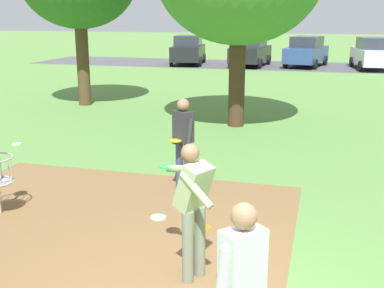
{
  "coord_description": "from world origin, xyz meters",
  "views": [
    {
      "loc": [
        0.92,
        -4.48,
        3.16
      ],
      "look_at": [
        -1.19,
        3.3,
        1.0
      ],
      "focal_mm": 45.51,
      "sensor_mm": 36.0,
      "label": 1
    }
  ],
  "objects": [
    {
      "name": "parked_car_center_right",
      "position": [
        -0.23,
        26.69,
        0.92
      ],
      "size": [
        2.66,
        4.49,
        1.84
      ],
      "color": "#2D4784",
      "rests_on": "ground"
    },
    {
      "name": "parked_car_rightmost",
      "position": [
        3.58,
        26.16,
        0.92
      ],
      "size": [
        2.41,
        4.41,
        1.84
      ],
      "color": "silver",
      "rests_on": "ground"
    },
    {
      "name": "dirt_tee_pad",
      "position": [
        -2.38,
        1.8,
        0.0
      ],
      "size": [
        6.07,
        5.14,
        0.01
      ],
      "primitive_type": "cube",
      "color": "brown",
      "rests_on": "ground"
    },
    {
      "name": "parked_car_center_left",
      "position": [
        -3.6,
        26.13,
        0.92
      ],
      "size": [
        2.25,
        4.34,
        1.84
      ],
      "color": "black",
      "rests_on": "ground"
    },
    {
      "name": "player_waiting_left",
      "position": [
        0.38,
        -0.9,
        0.97
      ],
      "size": [
        0.45,
        0.46,
        1.71
      ],
      "color": "#232328",
      "rests_on": "ground"
    },
    {
      "name": "frisbee_mid_grass",
      "position": [
        -1.49,
        2.34,
        0.01
      ],
      "size": [
        0.25,
        0.25,
        0.02
      ],
      "primitive_type": "cylinder",
      "color": "white",
      "rests_on": "ground"
    },
    {
      "name": "frisbee_scattered_a",
      "position": [
        -0.68,
        2.15,
        0.01
      ],
      "size": [
        0.22,
        0.22,
        0.02
      ],
      "primitive_type": "cylinder",
      "color": "orange",
      "rests_on": "ground"
    },
    {
      "name": "player_throwing",
      "position": [
        -0.48,
        0.72,
        0.99
      ],
      "size": [
        0.88,
        0.89,
        1.71
      ],
      "color": "slate",
      "rests_on": "ground"
    },
    {
      "name": "player_foreground_watching",
      "position": [
        -1.47,
        3.71,
        0.97
      ],
      "size": [
        0.48,
        0.45,
        1.71
      ],
      "color": "#384260",
      "rests_on": "ground"
    },
    {
      "name": "parking_lot_strip",
      "position": [
        0.0,
        26.92,
        0.0
      ],
      "size": [
        36.0,
        6.0,
        0.01
      ],
      "primitive_type": "cube",
      "color": "#4C4C51",
      "rests_on": "ground"
    },
    {
      "name": "parked_car_leftmost",
      "position": [
        -7.63,
        26.15,
        0.92
      ],
      "size": [
        2.42,
        4.42,
        1.84
      ],
      "color": "black",
      "rests_on": "ground"
    },
    {
      "name": "frisbee_far_left",
      "position": [
        -6.4,
        5.72,
        0.01
      ],
      "size": [
        0.23,
        0.23,
        0.02
      ],
      "primitive_type": "cylinder",
      "color": "white",
      "rests_on": "ground"
    }
  ]
}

